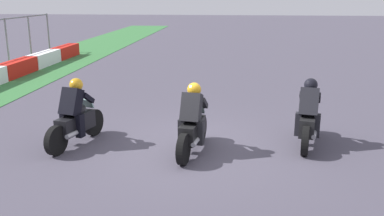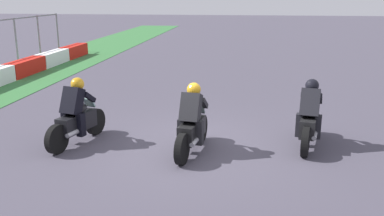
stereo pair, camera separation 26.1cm
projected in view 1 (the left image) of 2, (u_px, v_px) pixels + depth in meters
ground_plane at (194, 147)px, 9.41m from camera, size 120.00×120.00×0.00m
rider_lane_a at (308, 118)px, 9.44m from camera, size 2.02×0.63×1.51m
rider_lane_b at (193, 125)px, 8.97m from camera, size 2.04×0.61×1.51m
rider_lane_c at (75, 118)px, 9.45m from camera, size 2.01×0.68×1.51m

